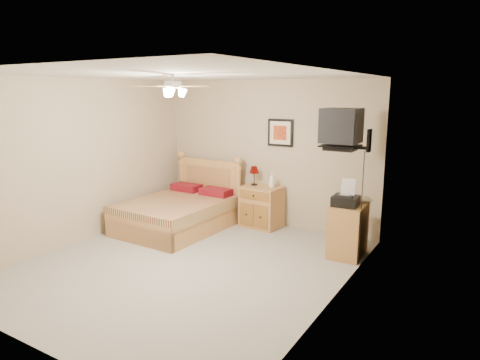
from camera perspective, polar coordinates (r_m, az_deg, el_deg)
name	(u,v)px	position (r m, az deg, el deg)	size (l,w,h in m)	color
floor	(188,265)	(5.94, -6.95, -11.14)	(4.50, 4.50, 0.00)	gray
ceiling	(183,75)	(5.48, -7.60, 13.74)	(4.00, 4.50, 0.04)	white
wall_back	(267,153)	(7.44, 3.55, 3.58)	(4.00, 0.04, 2.50)	tan
wall_front	(21,216)	(4.11, -27.16, -4.32)	(4.00, 0.04, 2.50)	tan
wall_left	(83,161)	(6.98, -20.26, 2.35)	(0.04, 4.50, 2.50)	tan
wall_right	(335,192)	(4.63, 12.57, -1.62)	(0.04, 4.50, 2.50)	tan
bed	(176,195)	(7.25, -8.54, -2.00)	(1.41, 1.85, 1.20)	#AD7944
nightstand	(262,207)	(7.39, 2.91, -3.56)	(0.65, 0.49, 0.71)	#A0773E
table_lamp	(254,176)	(7.39, 1.90, 0.59)	(0.18, 0.18, 0.33)	#510602
lotion_bottle	(272,180)	(7.23, 4.28, 0.01)	(0.10, 0.10, 0.25)	white
framed_picture	(280,133)	(7.26, 5.41, 6.29)	(0.46, 0.04, 0.46)	black
dresser	(348,230)	(6.28, 14.20, -6.49)	(0.44, 0.63, 0.75)	#A56938
fax_machine	(346,193)	(6.07, 13.95, -1.69)	(0.34, 0.36, 0.36)	black
magazine_lower	(354,200)	(6.41, 15.02, -2.60)	(0.19, 0.25, 0.02)	#C3B398
magazine_upper	(356,199)	(6.39, 15.25, -2.46)	(0.20, 0.27, 0.02)	gray
wall_tv	(352,129)	(5.88, 14.73, 6.58)	(0.56, 0.46, 0.58)	black
ceiling_fan	(173,86)	(5.32, -8.94, 12.26)	(1.14, 1.14, 0.28)	silver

